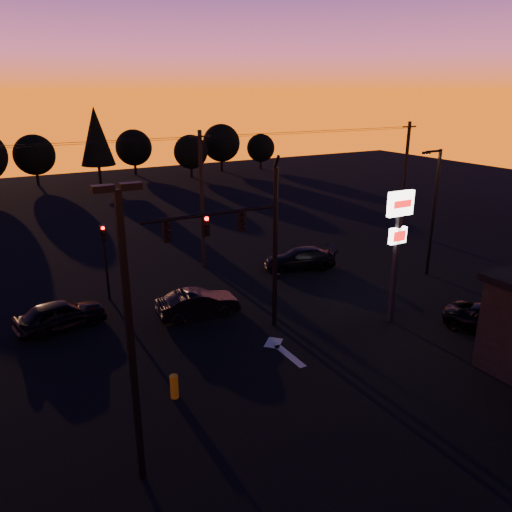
{
  "coord_description": "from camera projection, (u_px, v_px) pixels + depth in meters",
  "views": [
    {
      "loc": [
        -10.52,
        -15.58,
        11.39
      ],
      "look_at": [
        1.0,
        5.0,
        3.5
      ],
      "focal_mm": 35.0,
      "sensor_mm": 36.0,
      "label": 1
    }
  ],
  "objects": [
    {
      "name": "tree_6",
      "position": [
        191.0,
        152.0,
        66.96
      ],
      "size": [
        4.54,
        4.54,
        5.71
      ],
      "color": "black",
      "rests_on": "ground"
    },
    {
      "name": "tree_8",
      "position": [
        261.0,
        148.0,
        74.28
      ],
      "size": [
        4.12,
        4.12,
        5.19
      ],
      "color": "black",
      "rests_on": "ground"
    },
    {
      "name": "utility_pole_1",
      "position": [
        202.0,
        200.0,
        32.44
      ],
      "size": [
        1.4,
        0.26,
        9.0
      ],
      "color": "black",
      "rests_on": "ground"
    },
    {
      "name": "bollard",
      "position": [
        174.0,
        386.0,
        19.28
      ],
      "size": [
        0.32,
        0.32,
        0.97
      ],
      "primitive_type": "cylinder",
      "color": "#C1850B",
      "rests_on": "ground"
    },
    {
      "name": "tree_3",
      "position": [
        34.0,
        155.0,
        61.37
      ],
      "size": [
        4.95,
        4.95,
        6.22
      ],
      "color": "black",
      "rests_on": "ground"
    },
    {
      "name": "tree_7",
      "position": [
        221.0,
        143.0,
        72.03
      ],
      "size": [
        5.36,
        5.36,
        6.74
      ],
      "color": "black",
      "rests_on": "ground"
    },
    {
      "name": "traffic_signal_mast",
      "position": [
        246.0,
        236.0,
        23.08
      ],
      "size": [
        6.79,
        0.52,
        8.58
      ],
      "color": "black",
      "rests_on": "ground"
    },
    {
      "name": "secondary_signal",
      "position": [
        105.0,
        251.0,
        27.66
      ],
      "size": [
        0.3,
        0.31,
        4.35
      ],
      "color": "black",
      "rests_on": "ground"
    },
    {
      "name": "suv_parked",
      "position": [
        493.0,
        321.0,
        24.39
      ],
      "size": [
        3.62,
        4.97,
        1.26
      ],
      "primitive_type": "imported",
      "rotation": [
        0.0,
        0.0,
        0.38
      ],
      "color": "black",
      "rests_on": "ground"
    },
    {
      "name": "power_wires",
      "position": [
        200.0,
        137.0,
        31.18
      ],
      "size": [
        36.0,
        1.22,
        0.07
      ],
      "color": "black",
      "rests_on": "ground"
    },
    {
      "name": "streetlight",
      "position": [
        433.0,
        208.0,
        30.98
      ],
      "size": [
        1.55,
        0.35,
        8.0
      ],
      "color": "black",
      "rests_on": "ground"
    },
    {
      "name": "car_left",
      "position": [
        61.0,
        315.0,
        24.8
      ],
      "size": [
        4.62,
        2.47,
        1.5
      ],
      "primitive_type": "imported",
      "rotation": [
        0.0,
        0.0,
        1.74
      ],
      "color": "black",
      "rests_on": "ground"
    },
    {
      "name": "utility_pole_2",
      "position": [
        405.0,
        177.0,
        40.78
      ],
      "size": [
        1.4,
        0.26,
        9.0
      ],
      "color": "black",
      "rests_on": "ground"
    },
    {
      "name": "lane_arrow",
      "position": [
        282.0,
        349.0,
        22.99
      ],
      "size": [
        1.2,
        3.1,
        0.01
      ],
      "color": "beige",
      "rests_on": "ground"
    },
    {
      "name": "car_right",
      "position": [
        300.0,
        259.0,
        33.22
      ],
      "size": [
        5.15,
        3.35,
        1.39
      ],
      "primitive_type": "imported",
      "rotation": [
        0.0,
        0.0,
        -1.89
      ],
      "color": "black",
      "rests_on": "ground"
    },
    {
      "name": "tree_5",
      "position": [
        134.0,
        148.0,
        69.05
      ],
      "size": [
        4.95,
        4.95,
        6.22
      ],
      "color": "black",
      "rests_on": "ground"
    },
    {
      "name": "tree_4",
      "position": [
        96.0,
        136.0,
        61.44
      ],
      "size": [
        4.18,
        4.18,
        9.5
      ],
      "color": "black",
      "rests_on": "ground"
    },
    {
      "name": "pylon_sign",
      "position": [
        398.0,
        229.0,
        24.31
      ],
      "size": [
        1.5,
        0.28,
        6.8
      ],
      "color": "black",
      "rests_on": "ground"
    },
    {
      "name": "ground",
      "position": [
        293.0,
        369.0,
        21.38
      ],
      "size": [
        120.0,
        120.0,
        0.0
      ],
      "primitive_type": "plane",
      "color": "black",
      "rests_on": "ground"
    },
    {
      "name": "car_mid",
      "position": [
        198.0,
        303.0,
        26.21
      ],
      "size": [
        4.41,
        1.86,
        1.42
      ],
      "primitive_type": "imported",
      "rotation": [
        0.0,
        0.0,
        1.49
      ],
      "color": "black",
      "rests_on": "ground"
    },
    {
      "name": "parking_lot_light",
      "position": [
        129.0,
        323.0,
        13.75
      ],
      "size": [
        1.25,
        0.3,
        9.14
      ],
      "color": "black",
      "rests_on": "ground"
    }
  ]
}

